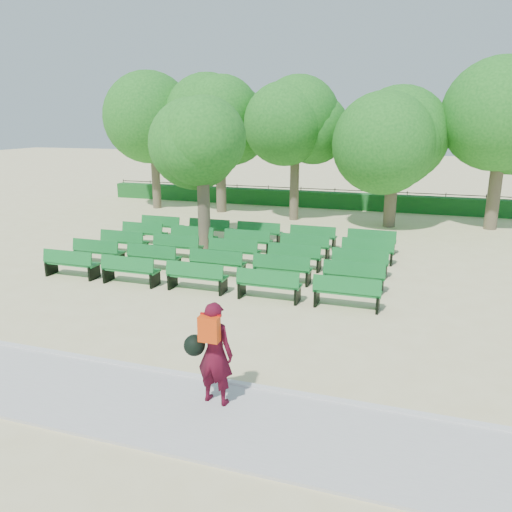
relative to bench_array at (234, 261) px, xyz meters
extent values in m
plane|color=beige|center=(0.42, -1.65, -0.09)|extent=(120.00, 120.00, 0.00)
cube|color=#B9B8B4|center=(0.42, -9.05, -0.06)|extent=(30.00, 2.20, 0.06)
cube|color=silver|center=(0.42, -7.90, -0.04)|extent=(30.00, 0.12, 0.10)
cube|color=#185D21|center=(0.42, 12.35, 0.36)|extent=(26.00, 0.70, 0.90)
cube|color=#136E2A|center=(0.00, 0.01, 0.36)|extent=(1.81, 0.51, 0.06)
cube|color=#136E2A|center=(0.00, -0.20, 0.61)|extent=(1.80, 0.14, 0.42)
cylinder|color=brown|center=(-1.74, 1.41, 1.35)|extent=(0.47, 0.47, 2.88)
ellipsoid|color=#247420|center=(-1.74, 1.41, 3.86)|extent=(3.91, 3.91, 3.52)
imported|color=#480A1A|center=(2.88, -8.58, 0.91)|extent=(0.73, 0.53, 1.89)
cube|color=red|center=(2.88, -8.80, 1.45)|extent=(0.35, 0.18, 0.44)
sphere|color=black|center=(2.52, -8.65, 1.04)|extent=(0.38, 0.38, 0.38)
camera|label=1|loc=(6.02, -15.87, 4.84)|focal=35.00mm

